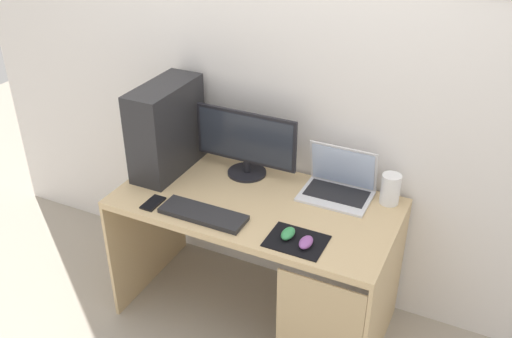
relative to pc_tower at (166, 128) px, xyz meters
name	(u,v)px	position (x,y,z in m)	size (l,w,h in m)	color
ground_plane	(256,312)	(0.56, -0.09, -0.98)	(8.00, 8.00, 0.00)	#9E9384
wall_back	(291,67)	(0.56, 0.30, 0.32)	(4.00, 0.05, 2.60)	silver
desk	(258,228)	(0.58, -0.10, -0.39)	(1.38, 0.70, 0.74)	tan
pc_tower	(166,128)	(0.00, 0.00, 0.00)	(0.20, 0.46, 0.48)	#232326
monitor	(246,143)	(0.40, 0.12, -0.05)	(0.56, 0.21, 0.36)	black
laptop	(338,185)	(0.90, 0.14, -0.19)	(0.34, 0.25, 0.25)	silver
speaker	(390,189)	(1.15, 0.18, -0.16)	(0.09, 0.09, 0.15)	white
keyboard	(203,214)	(0.40, -0.32, -0.23)	(0.42, 0.14, 0.02)	#232326
mousepad	(296,241)	(0.86, -0.31, -0.24)	(0.26, 0.20, 0.01)	black
mouse_left	(288,234)	(0.82, -0.30, -0.22)	(0.06, 0.10, 0.03)	#338C4C
mouse_right	(306,242)	(0.91, -0.32, -0.22)	(0.06, 0.10, 0.03)	#8C4C99
cell_phone	(153,203)	(0.12, -0.33, -0.23)	(0.07, 0.13, 0.01)	black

